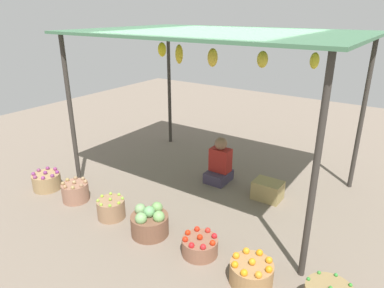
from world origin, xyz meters
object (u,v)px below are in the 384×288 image
basket_potatoes (75,191)px  basket_cabbages (150,222)px  wooden_crate_near_vendor (268,190)px  basket_limes (111,208)px  basket_oranges (251,272)px  vendor_person (220,165)px  basket_purple_onions (47,181)px  basket_red_tomatoes (200,246)px

basket_potatoes → basket_cabbages: (1.51, -0.01, 0.02)m
wooden_crate_near_vendor → basket_limes: bearing=-133.0°
basket_cabbages → basket_oranges: (1.46, -0.05, -0.04)m
vendor_person → basket_potatoes: (-1.49, -1.81, -0.15)m
basket_purple_onions → basket_red_tomatoes: (2.96, 0.05, -0.03)m
basket_oranges → wooden_crate_near_vendor: bearing=107.7°
basket_potatoes → basket_cabbages: bearing=-0.4°
wooden_crate_near_vendor → basket_cabbages: bearing=-117.7°
wooden_crate_near_vendor → basket_oranges: bearing=-72.3°
basket_red_tomatoes → wooden_crate_near_vendor: wooden_crate_near_vendor is taller
vendor_person → wooden_crate_near_vendor: (0.92, -0.11, -0.15)m
vendor_person → basket_purple_onions: size_ratio=1.76×
basket_potatoes → basket_oranges: (2.97, -0.06, -0.02)m
basket_purple_onions → basket_limes: size_ratio=1.14×
basket_purple_onions → basket_limes: (1.50, 0.00, 0.00)m
basket_potatoes → vendor_person: bearing=50.7°
basket_limes → basket_red_tomatoes: 1.46m
vendor_person → basket_oranges: (1.48, -1.87, -0.17)m
basket_limes → basket_oranges: 2.17m
vendor_person → basket_limes: vendor_person is taller
basket_oranges → basket_red_tomatoes: bearing=173.4°
basket_cabbages → basket_red_tomatoes: basket_cabbages is taller
basket_purple_onions → basket_red_tomatoes: 2.96m
basket_limes → wooden_crate_near_vendor: 2.36m
vendor_person → basket_potatoes: bearing=-129.3°
basket_red_tomatoes → basket_potatoes: bearing=-179.4°
vendor_person → basket_cabbages: (0.02, -1.83, -0.13)m
vendor_person → basket_red_tomatoes: 1.96m
basket_limes → basket_oranges: (2.17, -0.04, -0.01)m
vendor_person → basket_oranges: vendor_person is taller
wooden_crate_near_vendor → vendor_person: bearing=173.2°
basket_potatoes → basket_cabbages: 1.51m
basket_purple_onions → basket_oranges: 3.67m
vendor_person → basket_potatoes: 2.35m
basket_cabbages → basket_oranges: basket_cabbages is taller
basket_potatoes → basket_limes: bearing=-1.5°
basket_potatoes → basket_red_tomatoes: (2.26, 0.02, -0.04)m
basket_purple_onions → basket_red_tomatoes: basket_purple_onions is taller
basket_limes → basket_potatoes: bearing=178.5°
vendor_person → basket_purple_onions: bearing=-139.9°
vendor_person → basket_purple_onions: 2.86m
vendor_person → wooden_crate_near_vendor: bearing=-6.8°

